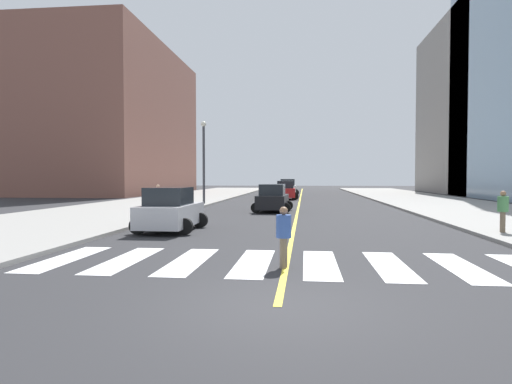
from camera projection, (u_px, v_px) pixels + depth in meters
The scene contains 15 objects.
ground_plane at pixel (277, 307), 7.87m from camera, with size 220.00×220.00×0.00m, color #28282B.
sidewalk_kerb_east at pixel (501, 215), 26.38m from camera, with size 10.00×120.00×0.15m, color gray.
sidewalk_kerb_west at pixel (112, 211), 29.08m from camera, with size 10.00×120.00×0.15m, color gray.
crosswalk_paint at pixel (287, 263), 11.84m from camera, with size 13.50×4.00×0.01m.
lane_divider_paint at pixel (300, 198), 47.60m from camera, with size 0.16×80.00×0.01m, color yellow.
parking_garage_concrete at pixel (504, 107), 61.32m from camera, with size 18.00×24.00×24.13m, color gray.
low_rise_brick_west at pixel (116, 121), 64.41m from camera, with size 16.00×32.00×20.97m, color brown.
car_white_nearest at pixel (288, 188), 56.47m from camera, with size 3.00×4.70×2.07m.
car_black_second at pixel (273, 199), 29.50m from camera, with size 2.67×4.20×1.85m.
car_silver_third at pixel (170, 211), 18.93m from camera, with size 2.66×4.24×1.89m.
car_red_fourth at pixel (285, 191), 45.71m from camera, with size 2.83×4.42×1.94m.
pedestrian_crossing at pixel (284, 234), 11.24m from camera, with size 0.39×0.39×1.58m.
pedestrian_waiting_east at pixel (503, 209), 17.32m from camera, with size 0.41×0.41×1.64m.
pedestrian_walking_west at pixel (158, 196), 28.58m from camera, with size 0.42×0.42×1.69m.
street_lamp at pixel (204, 155), 35.79m from camera, with size 0.44×0.44×6.71m.
Camera 1 is at (0.48, -7.79, 2.33)m, focal length 30.82 mm.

